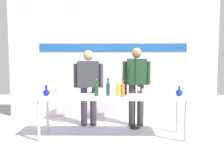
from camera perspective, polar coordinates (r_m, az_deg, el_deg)
name	(u,v)px	position (r m, az deg, el deg)	size (l,w,h in m)	color
ground_plane	(112,137)	(4.17, -0.03, -15.12)	(10.00, 10.00, 0.00)	#B1AFB7
back_wall	(113,57)	(5.40, 0.21, 5.62)	(5.19, 0.11, 3.00)	white
display_table	(112,99)	(3.99, -0.03, -5.47)	(2.69, 0.60, 0.77)	white
decanter_blue_left	(46,92)	(4.15, -17.01, -3.51)	(0.12, 0.12, 0.20)	#1519B0
decanter_blue_right	(179,93)	(4.12, 17.35, -3.58)	(0.13, 0.13, 0.20)	#102AA1
presenter_left	(88,82)	(4.68, -6.25, -1.05)	(0.64, 0.22, 1.64)	#342D38
presenter_right	(136,81)	(4.66, 6.47, -0.76)	(0.60, 0.22, 1.69)	#30332D
wine_bottle_0	(96,89)	(3.97, -4.16, -2.85)	(0.07, 0.07, 0.31)	#1B3F1F
wine_bottle_1	(108,88)	(3.98, -1.07, -2.60)	(0.07, 0.07, 0.32)	#163928
wine_bottle_2	(123,89)	(3.85, 2.84, -2.93)	(0.07, 0.07, 0.33)	#C76721
wine_bottle_3	(118,89)	(4.00, 1.64, -2.74)	(0.07, 0.07, 0.30)	gold
wine_bottle_4	(125,89)	(4.06, 3.47, -2.72)	(0.07, 0.07, 0.28)	black
wine_glass_left_0	(58,92)	(3.95, -14.16, -3.38)	(0.06, 0.06, 0.14)	white
wine_glass_left_1	(90,90)	(3.97, -5.88, -3.02)	(0.06, 0.06, 0.16)	white
wine_glass_left_2	(57,89)	(4.21, -14.31, -2.80)	(0.07, 0.07, 0.15)	white
wine_glass_right_0	(143,91)	(4.00, 8.33, -3.24)	(0.06, 0.06, 0.13)	white
wine_glass_right_1	(164,92)	(3.90, 13.63, -3.60)	(0.07, 0.07, 0.13)	white
wine_glass_right_2	(138,89)	(4.18, 6.98, -2.76)	(0.07, 0.07, 0.14)	white
wine_glass_right_3	(152,91)	(4.05, 10.56, -3.15)	(0.07, 0.07, 0.14)	white
wine_glass_right_4	(166,90)	(4.17, 14.24, -2.89)	(0.07, 0.07, 0.15)	white
microphone_stand	(135,105)	(4.54, 6.07, -7.06)	(0.20, 0.20, 1.48)	black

